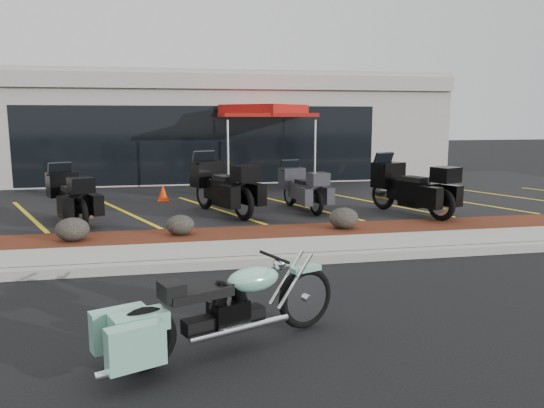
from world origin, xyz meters
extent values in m
plane|color=black|center=(0.00, 0.00, 0.00)|extent=(90.00, 90.00, 0.00)
cube|color=gray|center=(0.00, 0.90, 0.07)|extent=(24.00, 0.25, 0.15)
cube|color=gray|center=(0.00, 1.60, 0.07)|extent=(24.00, 1.20, 0.15)
cube|color=#381B0C|center=(0.00, 2.80, 0.08)|extent=(24.00, 1.20, 0.16)
cube|color=black|center=(0.00, 8.20, 0.07)|extent=(26.00, 9.60, 0.15)
cube|color=gray|center=(0.00, 14.50, 2.00)|extent=(18.00, 8.00, 4.00)
cube|color=black|center=(0.00, 10.52, 1.50)|extent=(12.00, 0.06, 2.60)
cube|color=gray|center=(0.00, 10.49, 3.60)|extent=(18.00, 0.30, 0.50)
ellipsoid|color=black|center=(-2.93, 2.66, 0.38)|extent=(0.61, 0.51, 0.44)
ellipsoid|color=black|center=(-0.97, 2.80, 0.35)|extent=(0.55, 0.46, 0.39)
ellipsoid|color=black|center=(2.34, 2.75, 0.38)|extent=(0.61, 0.51, 0.43)
cone|color=red|center=(-1.32, 7.25, 0.38)|extent=(0.34, 0.34, 0.46)
cylinder|color=silver|center=(0.66, 8.20, 1.25)|extent=(0.06, 0.06, 2.20)
cylinder|color=silver|center=(3.33, 8.31, 1.25)|extent=(0.06, 0.06, 2.20)
cylinder|color=silver|center=(0.55, 10.87, 1.25)|extent=(0.06, 0.06, 2.20)
cylinder|color=silver|center=(3.22, 10.99, 1.25)|extent=(0.06, 0.06, 2.20)
cube|color=maroon|center=(1.94, 9.59, 2.49)|extent=(2.98, 2.98, 0.11)
cube|color=maroon|center=(1.94, 9.59, 2.65)|extent=(2.97, 2.97, 0.33)
camera|label=1|loc=(-1.17, -7.44, 2.42)|focal=35.00mm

